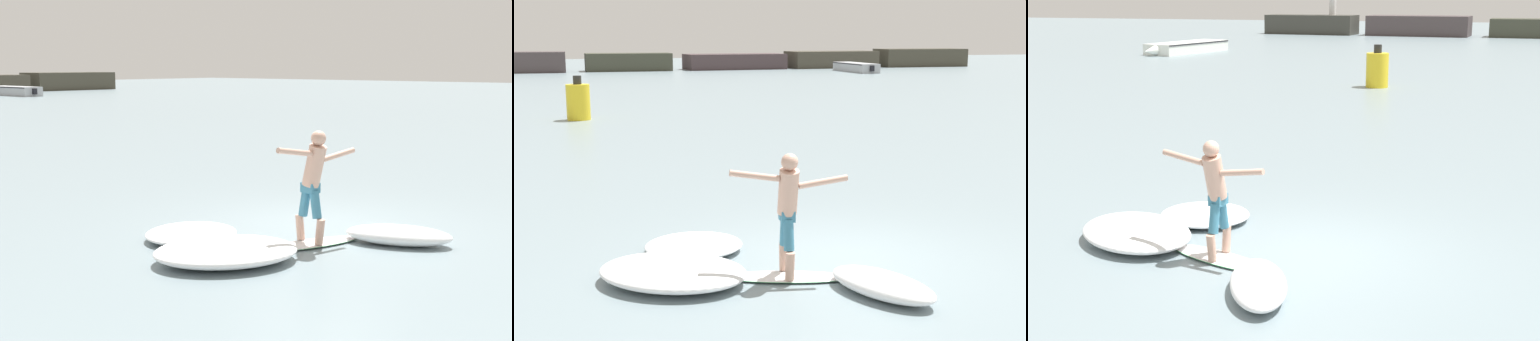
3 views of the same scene
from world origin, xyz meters
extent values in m
plane|color=gray|center=(0.00, 0.00, 0.00)|extent=(200.00, 200.00, 0.00)
cube|color=#3C3D30|center=(4.89, 62.00, 0.87)|extent=(8.41, 3.80, 1.73)
cube|color=#433537|center=(15.82, 62.00, 0.78)|extent=(10.26, 4.40, 1.57)
cube|color=#423E32|center=(26.75, 62.00, 0.89)|extent=(9.65, 4.35, 1.78)
cube|color=#403D31|center=(37.69, 62.00, 0.98)|extent=(9.96, 4.77, 1.96)
ellipsoid|color=white|center=(-1.27, -0.73, 0.03)|extent=(1.97, 1.13, 0.06)
ellipsoid|color=white|center=(-2.19, -0.41, 0.03)|extent=(0.35, 0.36, 0.05)
ellipsoid|color=#339E56|center=(-1.27, -0.73, 0.03)|extent=(1.98, 1.15, 0.03)
cone|color=black|center=(-0.54, -1.00, -0.06)|extent=(0.06, 0.06, 0.14)
cone|color=black|center=(-0.62, -0.82, -0.06)|extent=(0.06, 0.06, 0.14)
cone|color=black|center=(-0.71, -1.09, -0.06)|extent=(0.06, 0.06, 0.14)
cylinder|color=tan|center=(-1.30, -0.95, 0.27)|extent=(0.15, 0.19, 0.42)
cylinder|color=teal|center=(-1.29, -0.85, 0.69)|extent=(0.18, 0.24, 0.46)
cylinder|color=tan|center=(-1.24, -0.51, 0.27)|extent=(0.15, 0.19, 0.42)
cylinder|color=teal|center=(-1.26, -0.61, 0.69)|extent=(0.18, 0.24, 0.46)
cube|color=teal|center=(-1.27, -0.73, 0.95)|extent=(0.23, 0.29, 0.16)
cylinder|color=tan|center=(-1.28, -0.82, 1.32)|extent=(0.34, 0.47, 0.71)
sphere|color=tan|center=(-1.30, -0.90, 1.76)|extent=(0.24, 0.24, 0.24)
cylinder|color=tan|center=(-0.81, -0.94, 1.45)|extent=(0.71, 0.23, 0.21)
cylinder|color=tan|center=(-1.78, -0.80, 1.58)|extent=(0.71, 0.20, 0.20)
cube|color=#ABAEB4|center=(25.41, 53.01, 0.43)|extent=(1.93, 6.89, 0.86)
cone|color=#ABAEB4|center=(25.46, 56.93, 0.43)|extent=(0.87, 1.21, 0.86)
cube|color=black|center=(25.41, 53.01, 0.79)|extent=(1.98, 6.82, 0.08)
cube|color=black|center=(25.37, 49.46, 0.47)|extent=(0.36, 0.28, 0.52)
cylinder|color=yellow|center=(-2.73, 20.66, 0.74)|extent=(0.97, 0.97, 1.48)
cylinder|color=black|center=(-2.73, 20.66, 1.66)|extent=(0.34, 0.34, 0.36)
ellipsoid|color=white|center=(-2.26, 0.99, 0.11)|extent=(1.63, 1.49, 0.22)
ellipsoid|color=white|center=(-2.87, -0.38, 0.17)|extent=(2.68, 2.52, 0.33)
ellipsoid|color=white|center=(-0.27, -1.79, 0.16)|extent=(1.36, 1.88, 0.31)
camera|label=1|loc=(-10.34, -7.38, 2.91)|focal=50.00mm
camera|label=2|loc=(-4.67, -10.02, 3.49)|focal=50.00mm
camera|label=3|loc=(2.72, -10.15, 3.91)|focal=50.00mm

